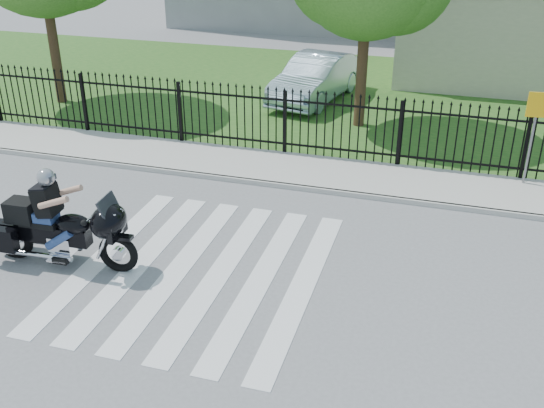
# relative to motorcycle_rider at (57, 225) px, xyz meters

# --- Properties ---
(ground) EXTENTS (120.00, 120.00, 0.00)m
(ground) POSITION_rel_motorcycle_rider_xyz_m (2.63, 0.49, -0.82)
(ground) COLOR slate
(ground) RESTS_ON ground
(crosswalk) EXTENTS (5.00, 5.50, 0.01)m
(crosswalk) POSITION_rel_motorcycle_rider_xyz_m (2.63, 0.49, -0.81)
(crosswalk) COLOR silver
(crosswalk) RESTS_ON ground
(sidewalk) EXTENTS (40.00, 2.00, 0.12)m
(sidewalk) POSITION_rel_motorcycle_rider_xyz_m (2.63, 5.49, -0.76)
(sidewalk) COLOR #ADAAA3
(sidewalk) RESTS_ON ground
(curb) EXTENTS (40.00, 0.12, 0.12)m
(curb) POSITION_rel_motorcycle_rider_xyz_m (2.63, 4.49, -0.76)
(curb) COLOR #ADAAA3
(curb) RESTS_ON ground
(grass_strip) EXTENTS (40.00, 12.00, 0.02)m
(grass_strip) POSITION_rel_motorcycle_rider_xyz_m (2.63, 12.49, -0.81)
(grass_strip) COLOR #24521C
(grass_strip) RESTS_ON ground
(iron_fence) EXTENTS (26.00, 0.04, 1.80)m
(iron_fence) POSITION_rel_motorcycle_rider_xyz_m (2.63, 6.49, 0.08)
(iron_fence) COLOR black
(iron_fence) RESTS_ON ground
(building_low) EXTENTS (10.00, 6.00, 3.50)m
(building_low) POSITION_rel_motorcycle_rider_xyz_m (9.63, 16.49, 0.93)
(building_low) COLOR beige
(building_low) RESTS_ON ground
(motorcycle_rider) EXTENTS (3.03, 0.98, 2.00)m
(motorcycle_rider) POSITION_rel_motorcycle_rider_xyz_m (0.00, 0.00, 0.00)
(motorcycle_rider) COLOR black
(motorcycle_rider) RESTS_ON ground
(parked_car) EXTENTS (2.45, 4.78, 1.50)m
(parked_car) POSITION_rel_motorcycle_rider_xyz_m (2.28, 11.62, -0.05)
(parked_car) COLOR #A6C0D1
(parked_car) RESTS_ON grass_strip
(traffic_sign) EXTENTS (0.49, 0.10, 2.24)m
(traffic_sign) POSITION_rel_motorcycle_rider_xyz_m (8.69, 6.18, 0.90)
(traffic_sign) COLOR slate
(traffic_sign) RESTS_ON sidewalk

